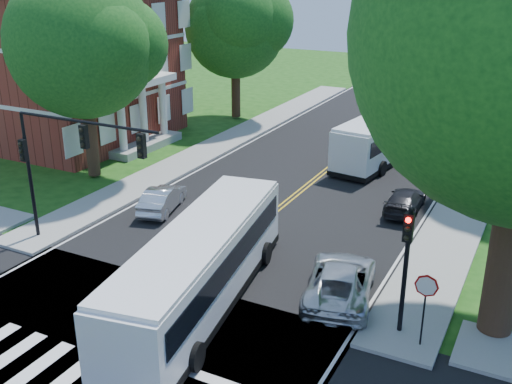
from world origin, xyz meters
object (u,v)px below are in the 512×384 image
Objects in this scene: bus_lead at (201,266)px; dark_sedan at (405,200)px; signal_nw at (66,152)px; hatchback at (162,199)px; bus_follow at (387,134)px; signal_ne at (406,255)px; suv at (341,280)px.

bus_lead reaches higher than dark_sedan.
signal_nw reaches higher than hatchback.
dark_sedan is (4.33, 12.06, -1.01)m from bus_lead.
bus_follow is at bearing -102.35° from bus_lead.
signal_nw is 20.78m from bus_follow.
signal_ne is (14.06, 0.01, -1.41)m from signal_nw.
signal_nw is 1.90× the size of hatchback.
hatchback is at bearing 158.53° from signal_ne.
signal_ne is at bearing 139.42° from suv.
bus_follow is (-5.74, 18.82, -1.43)m from signal_ne.
bus_follow is 3.02× the size of hatchback.
suv is at bearing 145.09° from hatchback.
signal_ne reaches higher than bus_lead.
bus_lead is at bearing -168.38° from signal_ne.
signal_nw reaches higher than dark_sedan.
bus_follow is (8.31, 18.83, -2.85)m from signal_nw.
bus_lead is (7.24, -1.39, -2.79)m from signal_nw.
suv reaches higher than dark_sedan.
signal_nw reaches higher than suv.
bus_lead is at bearing 68.25° from dark_sedan.
bus_lead is 5.16m from suv.
bus_lead reaches higher than hatchback.
bus_follow is 8.84m from dark_sedan.
dark_sedan is (3.25, -8.17, -0.96)m from bus_follow.
hatchback is at bearing 24.81° from dark_sedan.
bus_follow is at bearing 66.19° from signal_nw.
suv is (-2.55, 1.36, -2.25)m from signal_ne.
signal_nw is at bearing 66.23° from hatchback.
signal_ne is 1.14× the size of dark_sedan.
signal_nw is at bearing -20.19° from bus_lead.
hatchback is 11.38m from suv.
signal_ne is 7.10m from bus_lead.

